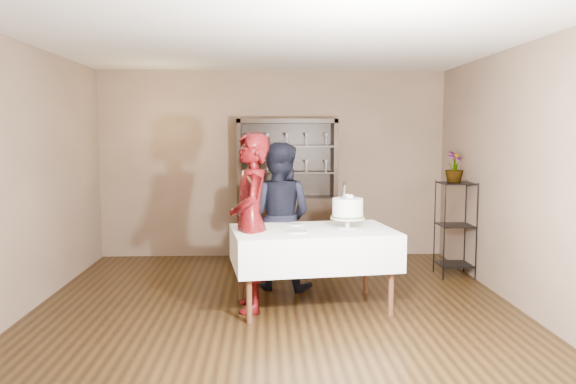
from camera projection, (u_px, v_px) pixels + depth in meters
name	position (u px, v px, depth m)	size (l,w,h in m)	color
floor	(276.00, 307.00, 5.84)	(5.00, 5.00, 0.00)	black
ceiling	(276.00, 42.00, 5.56)	(5.00, 5.00, 0.00)	silver
back_wall	(273.00, 164.00, 8.18)	(5.00, 0.02, 2.70)	brown
wall_left	(26.00, 179.00, 5.60)	(0.02, 5.00, 2.70)	brown
wall_right	(517.00, 177.00, 5.80)	(0.02, 5.00, 2.70)	brown
china_hutch	(287.00, 213.00, 8.01)	(1.40, 0.48, 2.00)	black
plant_etagere	(455.00, 225.00, 7.05)	(0.42, 0.42, 1.20)	black
cake_table	(313.00, 248.00, 5.78)	(1.76, 1.23, 0.82)	white
woman	(251.00, 222.00, 5.67)	(0.66, 0.43, 1.81)	#320504
man	(278.00, 216.00, 6.48)	(0.82, 0.64, 1.70)	black
cake	(348.00, 209.00, 5.80)	(0.37, 0.37, 0.49)	silver
plate_near	(297.00, 232.00, 5.58)	(0.21, 0.21, 0.01)	silver
plate_far	(296.00, 225.00, 6.01)	(0.17, 0.17, 0.01)	silver
potted_plant	(454.00, 167.00, 6.94)	(0.22, 0.22, 0.39)	#486E34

